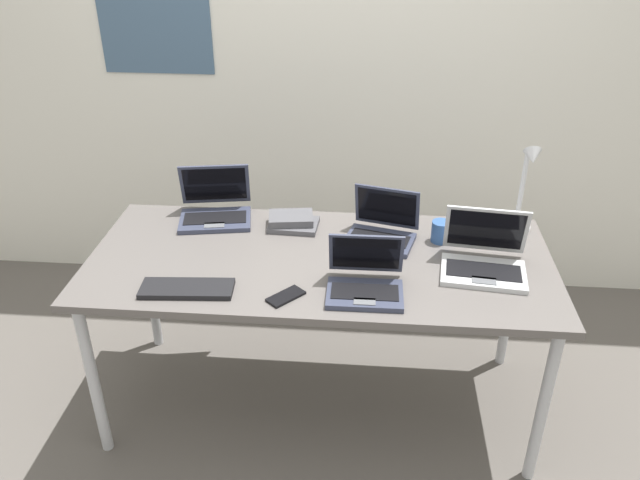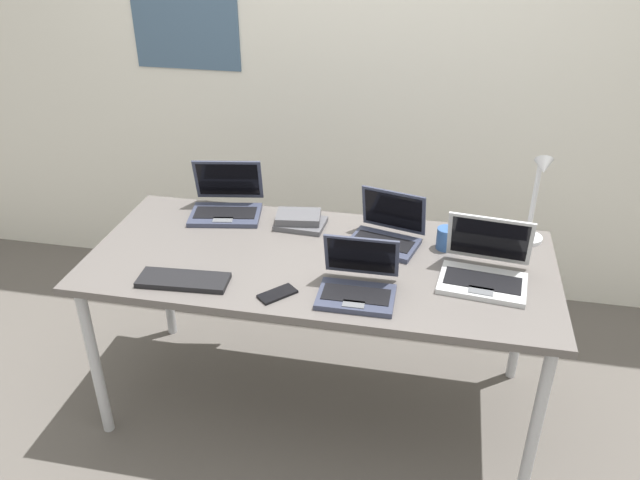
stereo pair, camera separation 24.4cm
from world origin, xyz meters
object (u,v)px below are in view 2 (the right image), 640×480
at_px(laptop_far_corner, 226,204).
at_px(coffee_mug, 447,238).
at_px(desk_lamp, 535,200).
at_px(laptop_front_right, 358,284).
at_px(book_stack, 300,220).
at_px(laptop_front_left, 386,233).
at_px(computer_mouse, 464,235).
at_px(laptop_by_keyboard, 485,269).
at_px(external_keyboard, 183,280).
at_px(cell_phone, 277,294).

bearing_deg(laptop_far_corner, coffee_mug, -7.45).
bearing_deg(desk_lamp, laptop_front_right, -141.64).
xyz_separation_m(book_stack, coffee_mug, (0.62, -0.07, 0.02)).
relative_size(laptop_front_left, computer_mouse, 3.29).
distance_m(laptop_by_keyboard, book_stack, 0.81).
bearing_deg(coffee_mug, laptop_front_left, -179.62).
height_order(laptop_front_right, laptop_by_keyboard, laptop_by_keyboard).
xyz_separation_m(desk_lamp, external_keyboard, (-1.25, -0.55, -0.19)).
relative_size(laptop_far_corner, coffee_mug, 3.03).
xyz_separation_m(desk_lamp, book_stack, (-0.94, -0.03, -0.17)).
relative_size(laptop_by_keyboard, cell_phone, 2.48).
relative_size(laptop_front_right, book_stack, 1.24).
bearing_deg(laptop_front_right, coffee_mug, 52.64).
height_order(desk_lamp, cell_phone, desk_lamp).
bearing_deg(laptop_far_corner, cell_phone, -56.60).
height_order(laptop_far_corner, coffee_mug, laptop_far_corner).
xyz_separation_m(desk_lamp, laptop_by_keyboard, (-0.18, -0.31, -0.15)).
xyz_separation_m(desk_lamp, computer_mouse, (-0.25, -0.00, -0.18)).
relative_size(laptop_front_left, coffee_mug, 2.80).
bearing_deg(coffee_mug, external_keyboard, -154.48).
bearing_deg(laptop_by_keyboard, book_stack, 159.60).
height_order(external_keyboard, cell_phone, external_keyboard).
relative_size(computer_mouse, cell_phone, 0.71).
xyz_separation_m(desk_lamp, laptop_far_corner, (-1.28, 0.02, -0.15)).
bearing_deg(laptop_far_corner, book_stack, -8.60).
relative_size(laptop_front_right, laptop_front_left, 0.86).
height_order(cell_phone, coffee_mug, coffee_mug).
distance_m(laptop_far_corner, cell_phone, 0.70).
xyz_separation_m(laptop_far_corner, cell_phone, (0.38, -0.58, -0.04)).
bearing_deg(computer_mouse, book_stack, 158.59).
bearing_deg(laptop_far_corner, external_keyboard, -87.36).
height_order(cell_phone, book_stack, book_stack).
bearing_deg(cell_phone, book_stack, 137.08).
height_order(laptop_by_keyboard, external_keyboard, laptop_by_keyboard).
bearing_deg(computer_mouse, laptop_by_keyboard, -100.11).
height_order(desk_lamp, computer_mouse, desk_lamp).
height_order(laptop_by_keyboard, coffee_mug, laptop_by_keyboard).
bearing_deg(cell_phone, laptop_far_corner, 165.95).
xyz_separation_m(laptop_front_left, computer_mouse, (0.31, 0.10, -0.03)).
xyz_separation_m(desk_lamp, laptop_front_left, (-0.56, -0.10, -0.16)).
bearing_deg(cell_phone, laptop_front_left, 96.25).
relative_size(cell_phone, book_stack, 0.63).
xyz_separation_m(computer_mouse, cell_phone, (-0.64, -0.55, -0.01)).
distance_m(laptop_front_left, external_keyboard, 0.82).
xyz_separation_m(laptop_front_right, cell_phone, (-0.28, -0.07, -0.04)).
distance_m(desk_lamp, laptop_far_corner, 1.29).
relative_size(computer_mouse, coffee_mug, 0.85).
bearing_deg(external_keyboard, cell_phone, -5.75).
distance_m(laptop_front_left, laptop_far_corner, 0.73).
relative_size(laptop_front_left, laptop_far_corner, 0.92).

